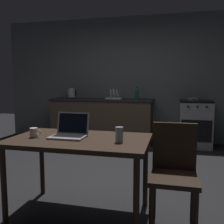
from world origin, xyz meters
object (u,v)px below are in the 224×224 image
Objects in this scene: stove_oven at (195,124)px; drinking_glass at (119,135)px; chair at (174,168)px; coffee_mug at (34,133)px; frying_pan at (193,99)px; bottle at (137,93)px; dish_rack at (114,97)px; electric_kettle at (71,94)px; dining_table at (80,146)px; laptop at (70,132)px.

stove_oven reaches higher than drinking_glass.
chair is 7.98× the size of coffee_mug.
stove_oven is 0.49m from frying_pan.
coffee_mug is (-1.27, -0.10, 0.27)m from chair.
bottle reaches higher than dish_rack.
drinking_glass is (1.71, -3.03, -0.22)m from electric_kettle.
chair reaches higher than dining_table.
dish_rack is at bearing 95.24° from laptop.
laptop is at bearing -94.51° from bottle.
chair is at bearing 0.80° from laptop.
stove_oven is 1.70m from dish_rack.
electric_kettle reaches higher than frying_pan.
bottle is (0.23, 2.88, 0.25)m from laptop.
coffee_mug is (-0.31, -0.09, -0.00)m from laptop.
electric_kettle is at bearing -180.00° from dish_rack.
frying_pan is (0.36, 2.90, 0.43)m from chair.
frying_pan is (1.09, 0.02, -0.10)m from bottle.
frying_pan is at bearing 61.41° from coffee_mug.
laptop is (-1.37, -2.93, 0.33)m from stove_oven.
bottle is (1.44, -0.05, 0.02)m from electric_kettle.
bottle is at bearing -6.00° from dish_rack.
electric_kettle reaches higher than laptop.
bottle reaches higher than drinking_glass.
coffee_mug is (-0.54, -2.98, -0.26)m from bottle.
dining_table is 5.76× the size of electric_kettle.
laptop is 3.18m from electric_kettle.
laptop is 0.80× the size of frying_pan.
bottle is at bearing -177.62° from stove_oven.
laptop is at bearing -178.28° from chair.
bottle is at bearing 85.89° from laptop.
laptop is at bearing -114.43° from frying_pan.
stove_oven is at bearing 2.38° from bottle.
stove_oven is 3.48m from coffee_mug.
bottle is at bearing 79.70° from coffee_mug.
coffee_mug is at bearing -169.93° from dining_table.
electric_kettle reaches higher than drinking_glass.
stove_oven is 1.28m from bottle.
dish_rack is at bearing 179.91° from stove_oven.
dining_table is 0.86m from chair.
dish_rack is (0.96, 0.00, -0.06)m from electric_kettle.
laptop is 0.94× the size of dish_rack.
laptop reaches higher than coffee_mug.
electric_kettle is 1.66× the size of drinking_glass.
stove_oven is 2.64m from electric_kettle.
dining_table is at bearing -66.00° from electric_kettle.
bottle is (-1.14, -0.05, 0.58)m from stove_oven.
electric_kettle reaches higher than dish_rack.
electric_kettle reaches higher than coffee_mug.
electric_kettle is at bearing 114.00° from dining_table.
stove_oven is at bearing 66.76° from dining_table.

